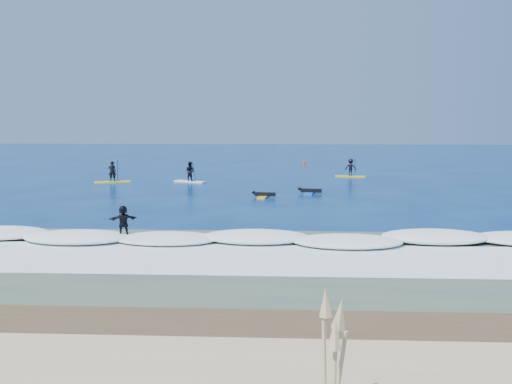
{
  "coord_description": "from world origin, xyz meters",
  "views": [
    {
      "loc": [
        2.25,
        -34.76,
        5.54
      ],
      "look_at": [
        0.39,
        2.38,
        0.6
      ],
      "focal_mm": 40.0,
      "sensor_mm": 36.0,
      "label": 1
    }
  ],
  "objects_px": {
    "sup_paddler_right": "(351,169)",
    "prone_paddler_far": "(310,191)",
    "sup_paddler_center": "(190,173)",
    "sup_paddler_left": "(112,175)",
    "wave_surfer": "(123,222)",
    "prone_paddler_near": "(264,195)",
    "marker_buoy": "(304,162)"
  },
  "relations": [
    {
      "from": "sup_paddler_right",
      "to": "prone_paddler_far",
      "type": "xyz_separation_m",
      "value": [
        -4.25,
        -11.62,
        -0.6
      ]
    },
    {
      "from": "sup_paddler_center",
      "to": "sup_paddler_left",
      "type": "bearing_deg",
      "value": -149.42
    },
    {
      "from": "sup_paddler_left",
      "to": "sup_paddler_center",
      "type": "bearing_deg",
      "value": -14.64
    },
    {
      "from": "wave_surfer",
      "to": "prone_paddler_near",
      "type": "bearing_deg",
      "value": 46.68
    },
    {
      "from": "sup_paddler_left",
      "to": "marker_buoy",
      "type": "xyz_separation_m",
      "value": [
        16.77,
        18.87,
        -0.39
      ]
    },
    {
      "from": "sup_paddler_left",
      "to": "marker_buoy",
      "type": "distance_m",
      "value": 25.25
    },
    {
      "from": "sup_paddler_right",
      "to": "prone_paddler_near",
      "type": "distance_m",
      "value": 15.61
    },
    {
      "from": "sup_paddler_left",
      "to": "marker_buoy",
      "type": "relative_size",
      "value": 4.99
    },
    {
      "from": "sup_paddler_center",
      "to": "prone_paddler_far",
      "type": "relative_size",
      "value": 1.28
    },
    {
      "from": "sup_paddler_left",
      "to": "prone_paddler_far",
      "type": "distance_m",
      "value": 17.4
    },
    {
      "from": "sup_paddler_left",
      "to": "prone_paddler_near",
      "type": "xyz_separation_m",
      "value": [
        13.06,
        -8.06,
        -0.51
      ]
    },
    {
      "from": "sup_paddler_left",
      "to": "sup_paddler_center",
      "type": "distance_m",
      "value": 6.5
    },
    {
      "from": "prone_paddler_near",
      "to": "prone_paddler_far",
      "type": "xyz_separation_m",
      "value": [
        3.27,
        2.05,
        0.01
      ]
    },
    {
      "from": "sup_paddler_center",
      "to": "marker_buoy",
      "type": "height_order",
      "value": "sup_paddler_center"
    },
    {
      "from": "sup_paddler_left",
      "to": "sup_paddler_right",
      "type": "distance_m",
      "value": 21.32
    },
    {
      "from": "sup_paddler_center",
      "to": "prone_paddler_near",
      "type": "xyz_separation_m",
      "value": [
        6.6,
        -8.79,
        -0.6
      ]
    },
    {
      "from": "sup_paddler_center",
      "to": "sup_paddler_right",
      "type": "distance_m",
      "value": 14.93
    },
    {
      "from": "sup_paddler_center",
      "to": "sup_paddler_right",
      "type": "height_order",
      "value": "sup_paddler_center"
    },
    {
      "from": "sup_paddler_left",
      "to": "sup_paddler_right",
      "type": "height_order",
      "value": "sup_paddler_left"
    },
    {
      "from": "sup_paddler_right",
      "to": "prone_paddler_far",
      "type": "height_order",
      "value": "sup_paddler_right"
    },
    {
      "from": "sup_paddler_left",
      "to": "wave_surfer",
      "type": "bearing_deg",
      "value": -93.0
    },
    {
      "from": "sup_paddler_right",
      "to": "marker_buoy",
      "type": "bearing_deg",
      "value": 116.31
    },
    {
      "from": "prone_paddler_near",
      "to": "wave_surfer",
      "type": "relative_size",
      "value": 1.03
    },
    {
      "from": "prone_paddler_far",
      "to": "sup_paddler_left",
      "type": "bearing_deg",
      "value": 79.86
    },
    {
      "from": "wave_surfer",
      "to": "sup_paddler_right",
      "type": "bearing_deg",
      "value": 43.36
    },
    {
      "from": "wave_surfer",
      "to": "marker_buoy",
      "type": "relative_size",
      "value": 3.37
    },
    {
      "from": "sup_paddler_center",
      "to": "marker_buoy",
      "type": "bearing_deg",
      "value": 84.49
    },
    {
      "from": "marker_buoy",
      "to": "prone_paddler_near",
      "type": "bearing_deg",
      "value": -97.85
    },
    {
      "from": "prone_paddler_near",
      "to": "wave_surfer",
      "type": "height_order",
      "value": "wave_surfer"
    },
    {
      "from": "marker_buoy",
      "to": "prone_paddler_far",
      "type": "bearing_deg",
      "value": -91.02
    },
    {
      "from": "sup_paddler_center",
      "to": "marker_buoy",
      "type": "xyz_separation_m",
      "value": [
        10.31,
        18.14,
        -0.48
      ]
    },
    {
      "from": "wave_surfer",
      "to": "marker_buoy",
      "type": "xyz_separation_m",
      "value": [
        9.5,
        41.1,
        -0.55
      ]
    }
  ]
}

